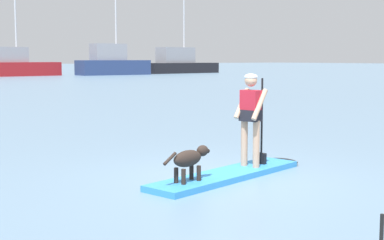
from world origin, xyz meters
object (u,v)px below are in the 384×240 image
(moored_boat_far_starboard, at_px, (10,65))
(moored_boat_far_port, at_px, (112,63))
(paddleboard, at_px, (235,173))
(dog, at_px, (190,159))
(moored_boat_outer, at_px, (179,64))
(person_paddler, at_px, (251,113))

(moored_boat_far_starboard, distance_m, moored_boat_far_port, 12.12)
(paddleboard, xyz_separation_m, dog, (-1.15, -0.25, 0.41))
(moored_boat_far_starboard, bearing_deg, moored_boat_far_port, -10.33)
(dog, distance_m, moored_boat_far_port, 61.83)
(moored_boat_far_port, xyz_separation_m, moored_boat_outer, (11.54, 2.01, -0.13))
(paddleboard, distance_m, moored_boat_far_port, 61.10)
(dog, height_order, moored_boat_far_starboard, moored_boat_far_starboard)
(person_paddler, height_order, moored_boat_far_port, moored_boat_far_port)
(moored_boat_outer, bearing_deg, moored_boat_far_starboard, 179.61)
(paddleboard, height_order, moored_boat_far_starboard, moored_boat_far_starboard)
(paddleboard, relative_size, dog, 3.52)
(moored_boat_far_port, relative_size, moored_boat_outer, 1.02)
(paddleboard, relative_size, person_paddler, 2.23)
(paddleboard, bearing_deg, moored_boat_outer, 55.91)
(paddleboard, relative_size, moored_boat_far_port, 0.31)
(paddleboard, relative_size, moored_boat_outer, 0.31)
(moored_boat_far_starboard, height_order, moored_boat_far_port, moored_boat_far_starboard)
(moored_boat_far_starboard, bearing_deg, paddleboard, -104.74)
(dog, relative_size, moored_boat_far_starboard, 0.08)
(person_paddler, bearing_deg, moored_boat_far_port, 64.18)
(person_paddler, height_order, moored_boat_outer, moored_boat_outer)
(dog, xyz_separation_m, moored_boat_far_port, (28.07, 55.08, 1.01))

